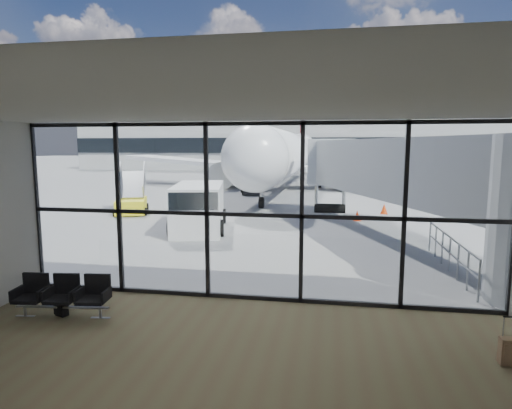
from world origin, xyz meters
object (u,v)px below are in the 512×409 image
(backpack, at_px, (61,308))
(mobile_stairs, at_px, (132,203))
(suitcase, at_px, (509,351))
(airliner, at_px, (288,154))
(seating_row, at_px, (64,293))
(belt_loader, at_px, (251,186))
(service_van, at_px, (199,207))

(backpack, height_order, mobile_stairs, mobile_stairs)
(backpack, relative_size, suitcase, 0.47)
(airliner, bearing_deg, seating_row, -92.70)
(backpack, bearing_deg, seating_row, 57.29)
(mobile_stairs, bearing_deg, belt_loader, 45.19)
(belt_loader, bearing_deg, service_van, -103.41)
(backpack, distance_m, suitcase, 9.30)
(backpack, distance_m, mobile_stairs, 15.59)
(service_van, bearing_deg, suitcase, -62.30)
(seating_row, distance_m, service_van, 10.31)
(airliner, bearing_deg, suitcase, -77.19)
(belt_loader, bearing_deg, suitcase, -85.02)
(backpack, distance_m, airliner, 33.31)
(seating_row, distance_m, belt_loader, 25.88)
(airliner, height_order, mobile_stairs, airliner)
(belt_loader, height_order, mobile_stairs, mobile_stairs)
(seating_row, xyz_separation_m, service_van, (0.02, 10.29, 0.57))
(seating_row, xyz_separation_m, belt_loader, (-0.38, 25.88, 0.09))
(seating_row, xyz_separation_m, suitcase, (9.22, -0.72, -0.27))
(belt_loader, bearing_deg, backpack, -104.16)
(airliner, xyz_separation_m, belt_loader, (-2.35, -7.20, -2.51))
(backpack, distance_m, belt_loader, 25.93)
(backpack, xyz_separation_m, belt_loader, (-0.32, 25.92, 0.42))
(backpack, relative_size, mobile_stairs, 0.11)
(suitcase, xyz_separation_m, belt_loader, (-9.60, 26.59, 0.36))
(mobile_stairs, bearing_deg, airliner, 47.45)
(airliner, xyz_separation_m, mobile_stairs, (-7.39, -18.49, -2.57))
(airliner, relative_size, mobile_stairs, 10.87)
(belt_loader, bearing_deg, seating_row, -104.02)
(backpack, xyz_separation_m, airliner, (2.03, 33.12, 2.94))
(airliner, relative_size, service_van, 7.60)
(service_van, relative_size, belt_loader, 1.24)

